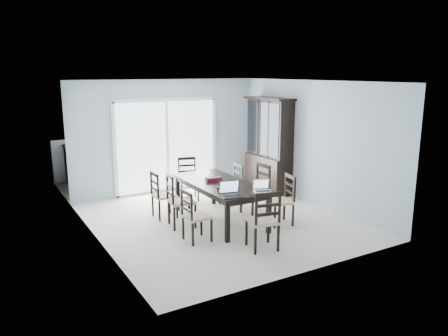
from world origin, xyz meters
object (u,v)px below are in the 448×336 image
at_px(chair_end_far, 188,174).
at_px(game_box, 214,179).
at_px(chair_left_mid, 176,195).
at_px(chair_right_near, 285,194).
at_px(chair_left_far, 160,190).
at_px(cell_phone, 252,194).
at_px(chair_right_mid, 259,183).
at_px(hot_tub, 114,165).
at_px(dining_table, 220,186).
at_px(chair_end_near, 265,214).
at_px(laptop_silver, 263,189).
at_px(chair_right_far, 234,180).
at_px(china_hutch, 269,146).
at_px(chair_left_near, 192,210).
at_px(laptop_dark, 232,193).

relative_size(chair_end_far, game_box, 3.61).
bearing_deg(chair_left_mid, chair_right_near, 73.48).
distance_m(chair_left_far, cell_phone, 1.99).
relative_size(chair_left_mid, chair_right_mid, 1.01).
xyz_separation_m(chair_left_mid, hot_tub, (-0.11, 3.57, -0.11)).
distance_m(dining_table, game_box, 0.19).
bearing_deg(chair_left_mid, chair_right_mid, 96.00).
height_order(chair_left_mid, chair_end_near, chair_left_mid).
distance_m(chair_left_far, laptop_silver, 2.08).
bearing_deg(chair_right_far, chair_right_mid, -167.60).
height_order(china_hutch, game_box, china_hutch).
relative_size(dining_table, chair_end_far, 2.06).
xyz_separation_m(chair_left_near, chair_end_far, (1.02, 2.32, 0.02)).
relative_size(chair_right_near, game_box, 3.63).
xyz_separation_m(chair_left_near, chair_left_mid, (0.07, 0.79, 0.06)).
distance_m(chair_right_near, chair_right_mid, 0.77).
relative_size(chair_left_near, cell_phone, 9.68).
xyz_separation_m(chair_right_near, game_box, (-1.01, 0.88, 0.22)).
bearing_deg(chair_end_far, hot_tub, -46.72).
bearing_deg(chair_left_near, chair_left_far, 178.52).
xyz_separation_m(chair_left_far, laptop_dark, (0.61, -1.65, 0.25)).
bearing_deg(laptop_silver, chair_end_near, -101.45).
distance_m(chair_left_near, chair_right_far, 2.19).
bearing_deg(chair_end_far, china_hutch, -175.71).
relative_size(chair_right_near, laptop_dark, 2.62).
bearing_deg(chair_right_mid, chair_left_near, 108.08).
relative_size(dining_table, laptop_silver, 6.37).
bearing_deg(chair_end_near, game_box, 100.66).
bearing_deg(chair_right_near, chair_right_far, 19.42).
relative_size(dining_table, cell_phone, 20.73).
bearing_deg(game_box, laptop_silver, -71.20).
bearing_deg(laptop_silver, chair_right_far, 95.61).
bearing_deg(chair_end_near, chair_end_far, 98.38).
bearing_deg(game_box, hot_tub, 104.26).
height_order(china_hutch, chair_end_far, china_hutch).
relative_size(laptop_silver, game_box, 1.17).
bearing_deg(laptop_dark, dining_table, 84.32).
xyz_separation_m(china_hutch, laptop_silver, (-1.70, -2.19, -0.27)).
bearing_deg(hot_tub, chair_right_mid, -63.11).
bearing_deg(laptop_dark, laptop_silver, 11.47).
distance_m(china_hutch, game_box, 2.36).
height_order(chair_right_far, laptop_dark, chair_right_far).
distance_m(chair_right_far, chair_end_far, 1.12).
relative_size(chair_left_near, chair_right_far, 1.01).
bearing_deg(chair_left_near, chair_right_mid, 109.75).
bearing_deg(chair_left_near, chair_right_near, 86.67).
xyz_separation_m(dining_table, game_box, (-0.05, 0.15, 0.11)).
bearing_deg(china_hutch, dining_table, -148.29).
height_order(china_hutch, laptop_dark, china_hutch).
relative_size(chair_right_mid, laptop_silver, 3.30).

